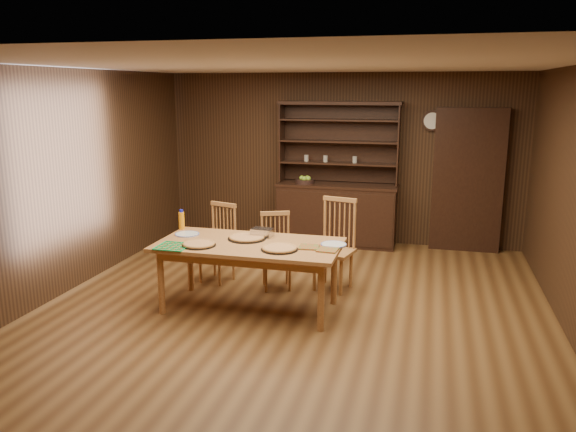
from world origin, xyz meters
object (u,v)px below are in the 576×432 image
(dining_table, at_px, (249,250))
(chair_right, at_px, (336,241))
(chair_center, at_px, (276,248))
(juice_bottle, at_px, (182,220))
(china_hutch, at_px, (337,206))
(chair_left, at_px, (220,240))

(dining_table, height_order, chair_right, chair_right)
(dining_table, relative_size, chair_center, 2.14)
(chair_center, bearing_deg, dining_table, -118.03)
(juice_bottle, bearing_deg, chair_center, 20.92)
(chair_center, height_order, juice_bottle, juice_bottle)
(china_hutch, bearing_deg, chair_center, -100.50)
(chair_center, distance_m, juice_bottle, 1.17)
(chair_left, xyz_separation_m, chair_center, (0.75, -0.07, -0.03))
(chair_right, xyz_separation_m, juice_bottle, (-1.74, -0.55, 0.28))
(dining_table, bearing_deg, juice_bottle, 158.60)
(juice_bottle, bearing_deg, dining_table, -21.40)
(china_hutch, xyz_separation_m, chair_left, (-1.14, -2.02, -0.08))
(china_hutch, height_order, chair_center, china_hutch)
(dining_table, xyz_separation_m, chair_center, (0.08, 0.77, -0.19))
(chair_left, bearing_deg, dining_table, -34.74)
(china_hutch, height_order, chair_left, china_hutch)
(dining_table, distance_m, juice_bottle, 1.04)
(china_hutch, bearing_deg, chair_right, -80.62)
(dining_table, distance_m, chair_right, 1.22)
(chair_center, height_order, chair_right, chair_right)
(chair_left, bearing_deg, juice_bottle, -105.19)
(dining_table, relative_size, juice_bottle, 8.40)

